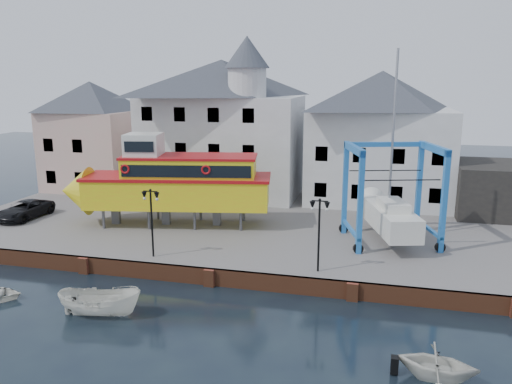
# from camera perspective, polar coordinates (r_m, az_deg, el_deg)

# --- Properties ---
(ground) EXTENTS (140.00, 140.00, 0.00)m
(ground) POSITION_cam_1_polar(r_m,az_deg,el_deg) (29.06, -5.30, -10.62)
(ground) COLOR black
(ground) RESTS_ON ground
(hardstanding) EXTENTS (44.00, 22.00, 1.00)m
(hardstanding) POSITION_cam_1_polar(r_m,az_deg,el_deg) (38.83, -0.03, -3.69)
(hardstanding) COLOR #645E5B
(hardstanding) RESTS_ON ground
(quay_wall) EXTENTS (44.00, 0.47, 1.00)m
(quay_wall) POSITION_cam_1_polar(r_m,az_deg,el_deg) (28.96, -5.26, -9.63)
(quay_wall) COLOR brown
(quay_wall) RESTS_ON ground
(building_pink) EXTENTS (8.00, 7.00, 10.30)m
(building_pink) POSITION_cam_1_polar(r_m,az_deg,el_deg) (51.13, -18.14, 6.14)
(building_pink) COLOR #C6AA98
(building_pink) RESTS_ON hardstanding
(building_white_main) EXTENTS (14.00, 8.30, 14.00)m
(building_white_main) POSITION_cam_1_polar(r_m,az_deg,el_deg) (45.86, -3.76, 7.55)
(building_white_main) COLOR silver
(building_white_main) RESTS_ON hardstanding
(building_white_right) EXTENTS (12.00, 8.00, 11.20)m
(building_white_right) POSITION_cam_1_polar(r_m,az_deg,el_deg) (44.43, 13.92, 6.06)
(building_white_right) COLOR silver
(building_white_right) RESTS_ON hardstanding
(shed_dark) EXTENTS (8.00, 7.00, 4.00)m
(shed_dark) POSITION_cam_1_polar(r_m,az_deg,el_deg) (44.18, 26.72, 0.29)
(shed_dark) COLOR black
(shed_dark) RESTS_ON hardstanding
(lamp_post_left) EXTENTS (1.12, 0.32, 4.20)m
(lamp_post_left) POSITION_cam_1_polar(r_m,az_deg,el_deg) (30.25, -11.91, -1.54)
(lamp_post_left) COLOR black
(lamp_post_left) RESTS_ON hardstanding
(lamp_post_right) EXTENTS (1.12, 0.32, 4.20)m
(lamp_post_right) POSITION_cam_1_polar(r_m,az_deg,el_deg) (27.51, 7.26, -2.80)
(lamp_post_right) COLOR black
(lamp_post_right) RESTS_ON hardstanding
(tour_boat) EXTENTS (15.82, 6.47, 6.71)m
(tour_boat) POSITION_cam_1_polar(r_m,az_deg,el_deg) (36.91, -10.33, 1.09)
(tour_boat) COLOR #59595E
(tour_boat) RESTS_ON hardstanding
(travel_lift) EXTENTS (6.80, 8.45, 12.38)m
(travel_lift) POSITION_cam_1_polar(r_m,az_deg,el_deg) (34.37, 14.75, -1.86)
(travel_lift) COLOR #1D68A3
(travel_lift) RESTS_ON hardstanding
(van) EXTENTS (2.43, 4.92, 1.34)m
(van) POSITION_cam_1_polar(r_m,az_deg,el_deg) (42.40, -24.91, -1.85)
(van) COLOR black
(van) RESTS_ON hardstanding
(motorboat_a) EXTENTS (4.40, 2.26, 1.62)m
(motorboat_a) POSITION_cam_1_polar(r_m,az_deg,el_deg) (26.76, -17.31, -13.33)
(motorboat_a) COLOR silver
(motorboat_a) RESTS_ON ground
(motorboat_c) EXTENTS (3.40, 3.03, 1.63)m
(motorboat_c) POSITION_cam_1_polar(r_m,az_deg,el_deg) (22.08, 19.88, -19.50)
(motorboat_c) COLOR silver
(motorboat_c) RESTS_ON ground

